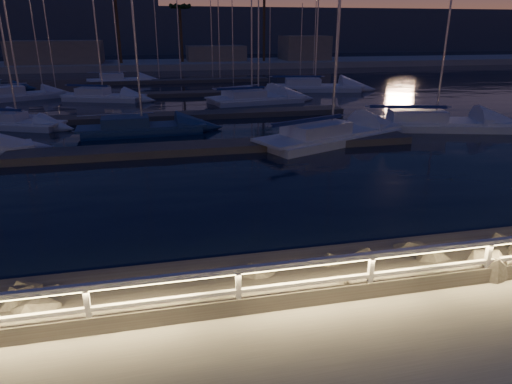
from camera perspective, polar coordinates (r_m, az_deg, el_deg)
ground at (r=10.54m, az=8.86°, el=-13.18°), size 400.00×400.00×0.00m
harbor_water at (r=40.10m, az=-7.68°, el=10.01°), size 400.00×440.00×0.60m
guard_rail at (r=10.12m, az=8.73°, el=-9.56°), size 44.11×0.12×1.06m
floating_docks at (r=41.27m, az=-7.89°, el=11.07°), size 22.00×36.00×0.40m
far_shore at (r=82.47m, az=-10.74°, el=15.65°), size 160.00×14.00×5.20m
palm_center at (r=81.41m, az=-9.51°, el=21.66°), size 3.00×3.00×9.70m
distant_hills at (r=143.09m, az=-21.29°, el=18.10°), size 230.00×37.50×18.00m
sailboat_c at (r=29.99m, az=-14.43°, el=7.84°), size 8.02×2.82×13.40m
sailboat_d at (r=27.15m, az=9.03°, el=7.11°), size 10.09×6.35×16.61m
sailboat_e at (r=34.66m, az=-27.81°, el=7.71°), size 6.43×4.18×10.77m
sailboat_g at (r=41.42m, az=-0.01°, el=11.63°), size 8.82×3.86×14.49m
sailboat_h at (r=32.68m, az=21.03°, el=8.16°), size 10.02×5.35×16.33m
sailboat_i at (r=48.99m, az=-27.67°, el=10.71°), size 7.88×5.13×13.19m
sailboat_j at (r=45.34m, az=-18.77°, el=11.30°), size 7.91×4.83×13.09m
sailboat_k at (r=42.76m, az=-0.80°, el=11.89°), size 8.97×5.80×14.87m
sailboat_l at (r=50.40m, az=7.04°, el=12.97°), size 10.47×4.98×17.08m
sailboat_n at (r=59.62m, az=-16.79°, el=13.30°), size 8.00×3.17×13.28m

